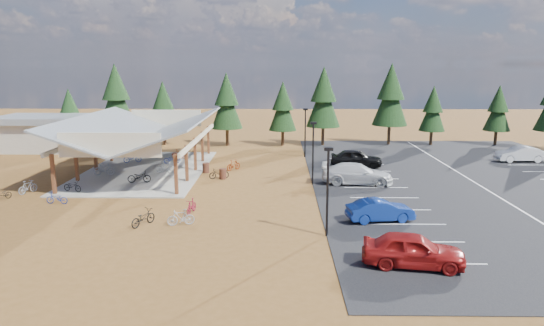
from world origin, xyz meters
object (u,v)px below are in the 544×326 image
object	(u,v)px
bike_10	(57,198)
car_0	(413,250)
bike_8	(2,195)
car_3	(357,174)
trash_bin_0	(223,174)
bike_7	(179,154)
lamp_post_2	(305,129)
bike_5	(165,167)
bike_16	(219,174)
car_1	(380,210)
bike_2	(132,158)
bike_3	(144,150)
bike_4	(139,177)
lamp_post_0	(328,185)
bike_12	(143,218)
car_9	(520,154)
bike_1	(104,169)
outbuilding	(49,132)
bike_13	(181,217)
trash_bin_1	(206,168)
bike_11	(192,206)
bike_15	(233,165)
car_4	(356,158)
lamp_post_1	(313,149)
bike_0	(72,186)
bike_9	(28,187)
bike_6	(172,159)
bike_pavilion	(144,130)

from	to	relation	value
bike_10	car_0	size ratio (longest dim) A/B	0.32
bike_8	car_3	bearing A→B (deg)	32.66
trash_bin_0	bike_7	xyz separation A→B (m)	(-5.49, 8.60, 0.13)
lamp_post_2	bike_5	xyz separation A→B (m)	(-12.88, -8.37, -2.34)
bike_16	car_1	world-z (taller)	car_1
bike_2	car_3	xyz separation A→B (m)	(20.87, -8.14, 0.32)
bike_3	bike_7	size ratio (longest dim) A/B	1.10
bike_4	bike_8	world-z (taller)	bike_4
lamp_post_0	bike_12	size ratio (longest dim) A/B	2.70
car_1	car_9	xyz separation A→B (m)	(17.88, 19.06, 0.09)
bike_10	car_0	bearing A→B (deg)	70.34
bike_1	car_0	xyz separation A→B (m)	(21.82, -19.08, 0.23)
outbuilding	bike_13	distance (m)	33.25
bike_12	car_9	size ratio (longest dim) A/B	0.40
trash_bin_1	bike_11	distance (m)	12.21
car_3	bike_13	bearing A→B (deg)	137.18
bike_4	car_1	bearing A→B (deg)	-126.17
car_9	lamp_post_2	bearing A→B (deg)	-97.17
trash_bin_0	bike_15	xyz separation A→B (m)	(0.60, 3.47, 0.05)
bike_7	bike_11	size ratio (longest dim) A/B	0.97
outbuilding	car_4	size ratio (longest dim) A/B	2.26
lamp_post_1	bike_4	xyz separation A→B (m)	(-14.20, 0.10, -2.38)
bike_0	bike_1	world-z (taller)	bike_1
trash_bin_0	bike_10	world-z (taller)	trash_bin_0
bike_9	car_1	size ratio (longest dim) A/B	0.40
bike_6	bike_12	distance (m)	18.54
bike_6	bike_9	size ratio (longest dim) A/B	0.96
bike_5	bike_6	distance (m)	4.43
bike_11	car_9	xyz separation A→B (m)	(29.95, 17.55, 0.32)
lamp_post_2	bike_1	xyz separation A→B (m)	(-18.07, -9.18, -2.34)
bike_0	car_9	distance (m)	41.87
bike_0	outbuilding	bearing A→B (deg)	47.99
bike_0	bike_10	distance (m)	3.03
outbuilding	bike_12	xyz separation A→B (m)	(18.00, -26.37, -1.53)
bike_8	bike_1	bearing A→B (deg)	80.74
lamp_post_1	bike_16	distance (m)	8.51
bike_pavilion	bike_3	xyz separation A→B (m)	(-2.31, 7.80, -3.20)
bike_5	bike_8	world-z (taller)	bike_5
bike_2	outbuilding	bearing A→B (deg)	39.75
bike_10	bike_12	bearing A→B (deg)	63.89
bike_pavilion	bike_8	world-z (taller)	bike_pavilion
bike_15	bike_1	bearing A→B (deg)	53.65
bike_4	bike_6	size ratio (longest dim) A/B	1.17
lamp_post_1	car_1	size ratio (longest dim) A/B	1.24
car_4	lamp_post_1	bearing A→B (deg)	152.85
car_1	car_9	bearing A→B (deg)	-52.78
outbuilding	bike_13	world-z (taller)	outbuilding
bike_4	lamp_post_2	bearing A→B (deg)	-58.22
lamp_post_2	bike_3	xyz separation A→B (m)	(-17.31, 0.80, -2.35)
bike_11	bike_16	size ratio (longest dim) A/B	0.96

